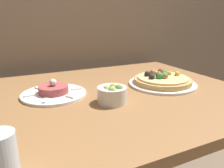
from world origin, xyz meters
TOP-DOWN VIEW (x-y plane):
  - dining_table at (0.00, 0.45)m, footprint 1.09×0.89m
  - pizza_plate at (0.24, 0.44)m, footprint 0.30×0.30m
  - tartare_plate at (-0.24, 0.52)m, footprint 0.25×0.25m
  - small_bowl at (-0.06, 0.34)m, footprint 0.11×0.11m
  - drinking_glass at (-0.42, 0.09)m, footprint 0.06×0.06m

SIDE VIEW (x-z plane):
  - dining_table at x=0.00m, z-range 0.28..1.04m
  - tartare_plate at x=-0.24m, z-range 0.75..0.81m
  - pizza_plate at x=0.24m, z-range 0.75..0.82m
  - small_bowl at x=-0.06m, z-range 0.77..0.84m
  - drinking_glass at x=-0.42m, z-range 0.77..0.86m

